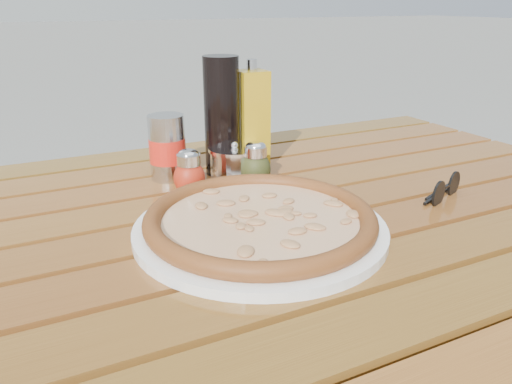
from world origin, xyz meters
name	(u,v)px	position (x,y,z in m)	size (l,w,h in m)	color
table	(261,257)	(0.00, 0.00, 0.67)	(1.40, 0.90, 0.75)	#3B1B0D
plate	(260,229)	(-0.03, -0.06, 0.76)	(0.36, 0.36, 0.01)	white
pizza	(260,219)	(-0.03, -0.06, 0.77)	(0.45, 0.45, 0.03)	#FBDFB4
pepper_shaker	(189,173)	(-0.07, 0.13, 0.79)	(0.06, 0.06, 0.08)	red
oregano_shaker	(256,164)	(0.05, 0.12, 0.79)	(0.06, 0.06, 0.08)	#3F431A
dark_bottle	(222,116)	(0.02, 0.21, 0.86)	(0.07, 0.07, 0.22)	black
soda_can	(167,148)	(-0.08, 0.23, 0.81)	(0.08, 0.08, 0.12)	silver
olive_oil_cruet	(252,120)	(0.09, 0.22, 0.85)	(0.06, 0.06, 0.21)	#BA9013
parmesan_tin	(234,162)	(0.03, 0.17, 0.78)	(0.11, 0.11, 0.07)	silver
sunglasses	(445,190)	(0.31, -0.08, 0.77)	(0.11, 0.06, 0.04)	black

